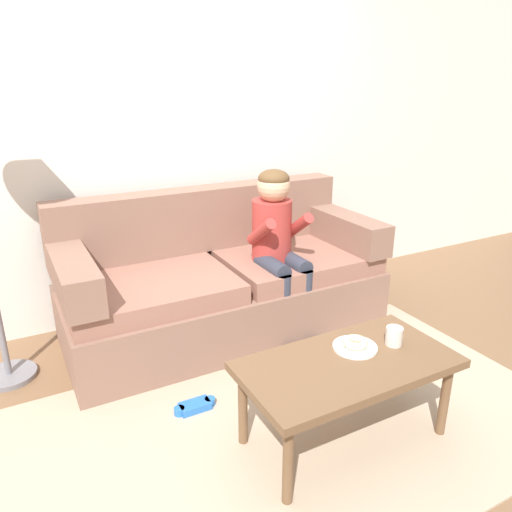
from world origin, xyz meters
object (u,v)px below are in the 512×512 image
at_px(coffee_table, 347,370).
at_px(toy_controller, 195,407).
at_px(person_child, 278,238).
at_px(donut, 355,342).
at_px(couch, 222,283).
at_px(mug, 394,336).

relative_size(coffee_table, toy_controller, 4.39).
relative_size(person_child, toy_controller, 4.87).
height_order(coffee_table, donut, donut).
bearing_deg(coffee_table, person_child, 76.18).
height_order(coffee_table, person_child, person_child).
relative_size(couch, coffee_table, 2.09).
bearing_deg(couch, donut, -83.54).
distance_m(donut, mug, 0.20).
relative_size(donut, mug, 1.33).
xyz_separation_m(coffee_table, mug, (0.28, 0.01, 0.09)).
bearing_deg(mug, toy_controller, 148.17).
distance_m(coffee_table, toy_controller, 0.85).
height_order(couch, donut, couch).
bearing_deg(toy_controller, mug, -20.19).
relative_size(couch, person_child, 1.89).
height_order(person_child, mug, person_child).
bearing_deg(person_child, toy_controller, -145.74).
bearing_deg(mug, donut, 162.94).
bearing_deg(mug, coffee_table, -177.10).
bearing_deg(donut, person_child, 80.40).
relative_size(couch, toy_controller, 9.20).
relative_size(coffee_table, person_child, 0.90).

